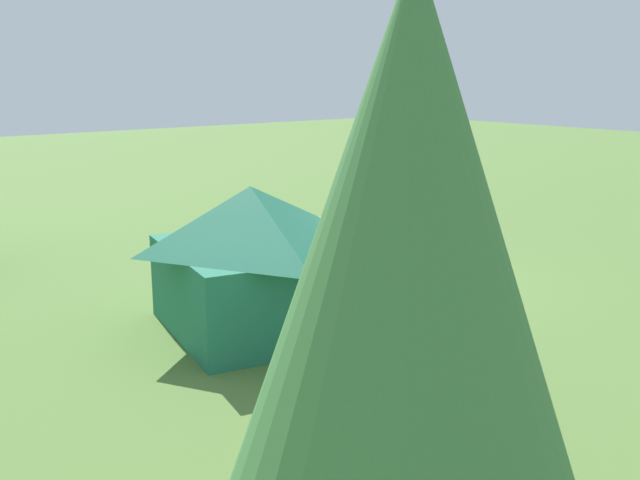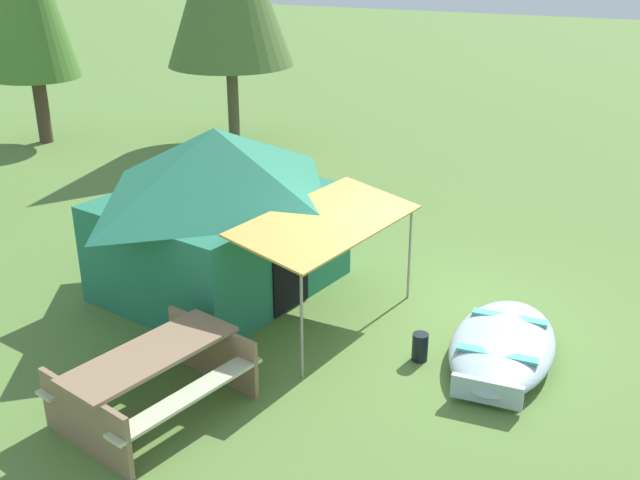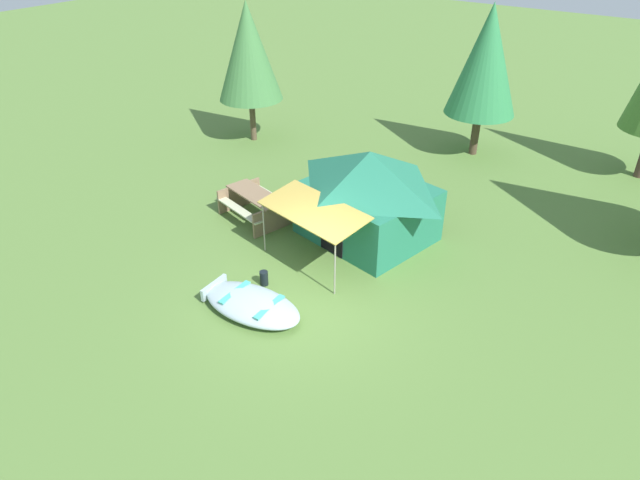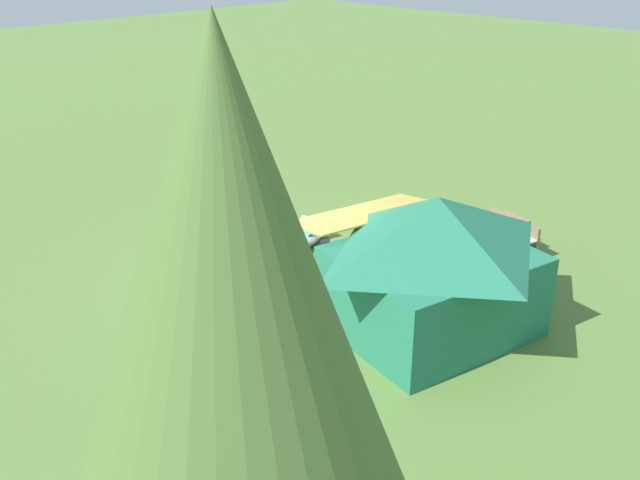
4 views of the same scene
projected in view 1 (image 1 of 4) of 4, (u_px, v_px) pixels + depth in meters
ground_plane at (382, 288)px, 14.55m from camera, size 80.00×80.00×0.00m
beached_rowboat at (442, 279)px, 14.51m from camera, size 2.44×1.33×0.37m
canvas_cabin_tent at (252, 256)px, 12.00m from camera, size 3.75×4.44×2.40m
picnic_table at (426, 339)px, 10.46m from camera, size 2.24×1.86×0.76m
cooler_box at (286, 303)px, 13.16m from camera, size 0.50×0.34×0.31m
fuel_can at (425, 293)px, 13.63m from camera, size 0.27×0.27×0.36m
pine_tree_side at (407, 259)px, 4.12m from camera, size 2.25×2.25×4.84m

